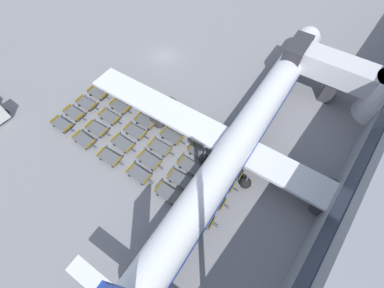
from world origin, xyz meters
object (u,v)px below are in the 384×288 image
(baggage_dolly_row_near_col_e, at_px, (168,194))
(baggage_dolly_row_mid_a_col_a, at_px, (74,113))
(baggage_dolly_row_mid_a_col_c, at_px, (123,144))
(baggage_dolly_row_far_col_f, at_px, (231,170))
(baggage_dolly_row_mid_a_col_d, at_px, (150,160))
(baggage_dolly_row_mid_b_col_b, at_px, (110,117))
(baggage_dolly_row_mid_a_col_b, at_px, (97,129))
(baggage_dolly_row_far_col_c, at_px, (146,121))
(baggage_dolly_row_mid_b_col_f, at_px, (222,183))
(baggage_dolly_row_near_col_f, at_px, (201,217))
(baggage_dolly_row_mid_b_col_a, at_px, (87,103))
(baggage_dolly_row_mid_b_col_d, at_px, (160,148))
(baggage_dolly_row_far_col_b, at_px, (120,107))
(baggage_dolly_row_near_col_d, at_px, (139,174))
(baggage_dolly_row_mid_a_col_f, at_px, (213,199))
(baggage_dolly_row_far_col_a, at_px, (98,93))
(baggage_dolly_row_far_col_e, at_px, (200,153))
(baggage_dolly_row_near_col_c, at_px, (110,157))
(baggage_dolly_row_mid_a_col_e, at_px, (180,180))
(baggage_dolly_row_mid_b_col_e, at_px, (190,166))
(baggage_dolly_row_far_col_d, at_px, (172,136))
(baggage_dolly_row_near_col_a, at_px, (62,125))
(baggage_dolly_row_mid_b_col_c, at_px, (136,132))
(airplane, at_px, (242,138))

(baggage_dolly_row_near_col_e, bearing_deg, baggage_dolly_row_mid_a_col_a, 177.35)
(baggage_dolly_row_mid_a_col_c, height_order, baggage_dolly_row_far_col_f, same)
(baggage_dolly_row_mid_a_col_d, xyz_separation_m, baggage_dolly_row_mid_b_col_b, (-8.71, 1.50, 0.00))
(baggage_dolly_row_mid_a_col_b, height_order, baggage_dolly_row_far_col_c, same)
(baggage_dolly_row_mid_b_col_f, relative_size, baggage_dolly_row_far_col_f, 1.00)
(baggage_dolly_row_mid_a_col_c, height_order, baggage_dolly_row_mid_b_col_f, same)
(baggage_dolly_row_near_col_f, bearing_deg, baggage_dolly_row_mid_b_col_a, 172.66)
(baggage_dolly_row_mid_a_col_c, relative_size, baggage_dolly_row_mid_b_col_d, 0.99)
(baggage_dolly_row_near_col_f, relative_size, baggage_dolly_row_far_col_b, 1.01)
(baggage_dolly_row_near_col_d, height_order, baggage_dolly_row_near_col_f, same)
(baggage_dolly_row_mid_a_col_b, distance_m, baggage_dolly_row_mid_b_col_a, 4.95)
(baggage_dolly_row_mid_a_col_d, xyz_separation_m, baggage_dolly_row_mid_a_col_f, (8.70, 0.76, 0.00))
(baggage_dolly_row_near_col_e, bearing_deg, baggage_dolly_row_mid_b_col_f, 50.47)
(baggage_dolly_row_far_col_a, bearing_deg, baggage_dolly_row_near_col_d, -22.13)
(baggage_dolly_row_far_col_e, relative_size, baggage_dolly_row_far_col_f, 0.99)
(baggage_dolly_row_mid_a_col_b, relative_size, baggage_dolly_row_mid_a_col_d, 1.01)
(baggage_dolly_row_near_col_c, xyz_separation_m, baggage_dolly_row_near_col_f, (12.94, 1.03, 0.00))
(baggage_dolly_row_mid_a_col_f, distance_m, baggage_dolly_row_mid_b_col_d, 8.99)
(baggage_dolly_row_mid_a_col_b, height_order, baggage_dolly_row_mid_a_col_e, same)
(baggage_dolly_row_near_col_e, distance_m, baggage_dolly_row_mid_b_col_e, 4.16)
(baggage_dolly_row_near_col_e, relative_size, baggage_dolly_row_mid_a_col_a, 1.00)
(baggage_dolly_row_near_col_d, xyz_separation_m, baggage_dolly_row_mid_a_col_c, (-4.54, 1.78, 0.00))
(baggage_dolly_row_near_col_c, height_order, baggage_dolly_row_mid_b_col_f, same)
(baggage_dolly_row_far_col_d, bearing_deg, baggage_dolly_row_near_col_e, -52.38)
(baggage_dolly_row_mid_b_col_f, height_order, baggage_dolly_row_far_col_e, same)
(baggage_dolly_row_mid_a_col_b, distance_m, baggage_dolly_row_mid_b_col_d, 8.76)
(baggage_dolly_row_mid_a_col_f, height_order, baggage_dolly_row_far_col_d, same)
(baggage_dolly_row_near_col_e, xyz_separation_m, baggage_dolly_row_mid_b_col_b, (-13.18, 3.31, 0.00))
(baggage_dolly_row_near_col_a, height_order, baggage_dolly_row_far_col_a, same)
(baggage_dolly_row_mid_a_col_f, bearing_deg, baggage_dolly_row_mid_a_col_d, -175.02)
(baggage_dolly_row_mid_b_col_d, bearing_deg, baggage_dolly_row_mid_b_col_f, 5.72)
(baggage_dolly_row_mid_b_col_a, bearing_deg, baggage_dolly_row_mid_a_col_d, -5.18)
(baggage_dolly_row_near_col_d, relative_size, baggage_dolly_row_mid_b_col_c, 0.99)
(baggage_dolly_row_mid_b_col_b, relative_size, baggage_dolly_row_mid_b_col_f, 0.99)
(baggage_dolly_row_mid_a_col_b, bearing_deg, baggage_dolly_row_near_col_a, -150.55)
(airplane, relative_size, baggage_dolly_row_near_col_f, 13.05)
(baggage_dolly_row_mid_b_col_a, relative_size, baggage_dolly_row_far_col_f, 1.00)
(baggage_dolly_row_mid_a_col_c, height_order, baggage_dolly_row_far_col_e, same)
(baggage_dolly_row_mid_a_col_c, bearing_deg, baggage_dolly_row_mid_a_col_a, -175.59)
(baggage_dolly_row_mid_a_col_b, distance_m, baggage_dolly_row_mid_a_col_c, 4.26)
(baggage_dolly_row_far_col_d, bearing_deg, baggage_dolly_row_near_col_f, -32.86)
(baggage_dolly_row_mid_a_col_a, xyz_separation_m, baggage_dolly_row_far_col_e, (16.97, 5.54, 0.00))
(baggage_dolly_row_far_col_e, bearing_deg, baggage_dolly_row_near_col_e, -86.43)
(baggage_dolly_row_near_col_d, relative_size, baggage_dolly_row_mid_a_col_b, 0.99)
(baggage_dolly_row_near_col_c, distance_m, baggage_dolly_row_mid_a_col_d, 4.83)
(baggage_dolly_row_near_col_a, height_order, baggage_dolly_row_mid_b_col_c, same)
(baggage_dolly_row_mid_b_col_d, xyz_separation_m, baggage_dolly_row_far_col_e, (4.26, 2.44, 0.00))
(baggage_dolly_row_near_col_a, xyz_separation_m, baggage_dolly_row_far_col_b, (3.70, 6.79, 0.00))
(baggage_dolly_row_mid_a_col_b, height_order, baggage_dolly_row_mid_b_col_b, same)
(baggage_dolly_row_mid_a_col_f, bearing_deg, baggage_dolly_row_mid_a_col_b, -174.78)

